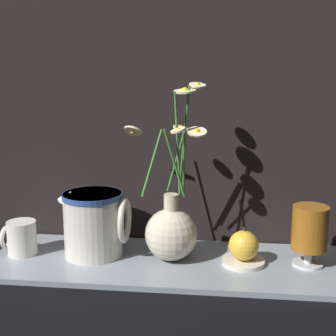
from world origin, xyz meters
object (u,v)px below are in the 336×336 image
(yellow_mug, at_px, (20,238))
(orange_fruit, at_px, (244,246))
(ceramic_pitcher, at_px, (94,222))
(vase_with_flowers, at_px, (171,229))
(tea_glass, at_px, (310,230))

(yellow_mug, bearing_deg, orange_fruit, -0.27)
(yellow_mug, xyz_separation_m, ceramic_pitcher, (0.17, 0.02, 0.04))
(yellow_mug, relative_size, ceramic_pitcher, 0.49)
(vase_with_flowers, bearing_deg, yellow_mug, -178.08)
(tea_glass, distance_m, orange_fruit, 0.14)
(ceramic_pitcher, distance_m, tea_glass, 0.47)
(vase_with_flowers, distance_m, tea_glass, 0.30)
(vase_with_flowers, distance_m, ceramic_pitcher, 0.18)
(vase_with_flowers, bearing_deg, tea_glass, 0.18)
(yellow_mug, relative_size, tea_glass, 0.59)
(vase_with_flowers, relative_size, tea_glass, 2.94)
(vase_with_flowers, height_order, tea_glass, vase_with_flowers)
(yellow_mug, bearing_deg, ceramic_pitcher, 5.90)
(ceramic_pitcher, bearing_deg, yellow_mug, -174.10)
(ceramic_pitcher, distance_m, orange_fruit, 0.34)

